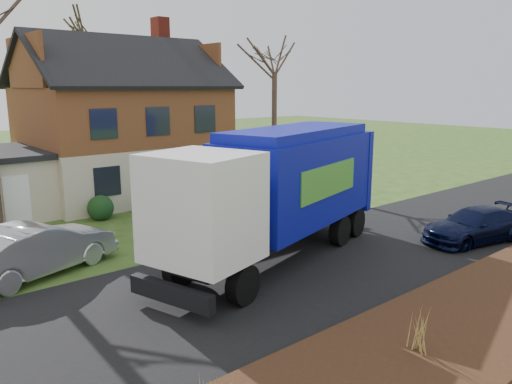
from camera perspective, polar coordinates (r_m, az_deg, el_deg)
ground at (r=15.01m, az=2.08°, el=-9.78°), size 120.00×120.00×0.00m
road at (r=15.01m, az=2.08°, el=-9.74°), size 80.00×7.00×0.02m
mulch_verge at (r=11.93m, az=20.10°, el=-15.78°), size 80.00×3.50×0.30m
main_house at (r=26.60m, az=-16.00°, el=8.21°), size 12.95×8.95×9.26m
garbage_truck at (r=16.04m, az=2.74°, el=0.72°), size 10.20×5.25×4.22m
silver_sedan at (r=16.41m, az=-23.68°, el=-5.96°), size 5.10×3.10×1.59m
navy_wagon at (r=19.86m, az=23.79°, el=-3.49°), size 4.54×2.70×1.23m
tree_front_east at (r=28.27m, az=2.15°, el=15.62°), size 3.26×3.26×9.06m
tree_back at (r=36.00m, az=-18.97°, el=18.62°), size 3.83×3.83×12.14m
grass_clump_mid at (r=10.82m, az=17.88°, el=-14.77°), size 0.35×0.29×0.99m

